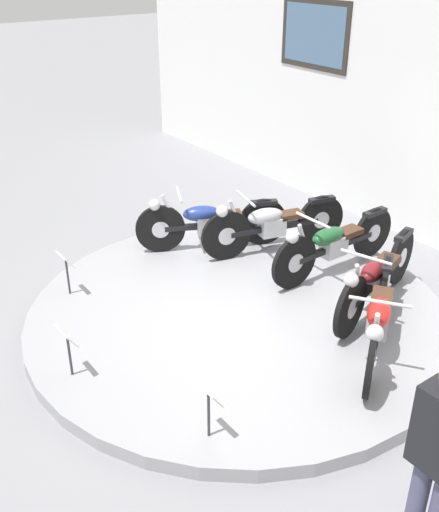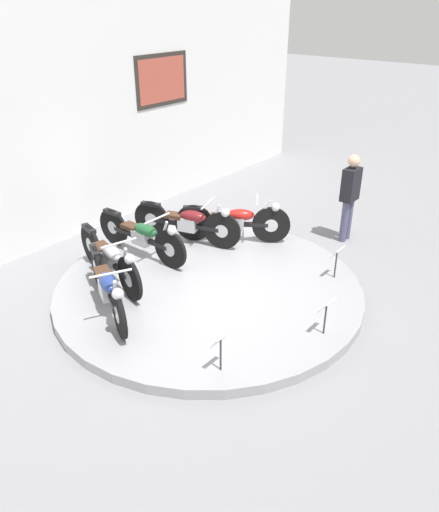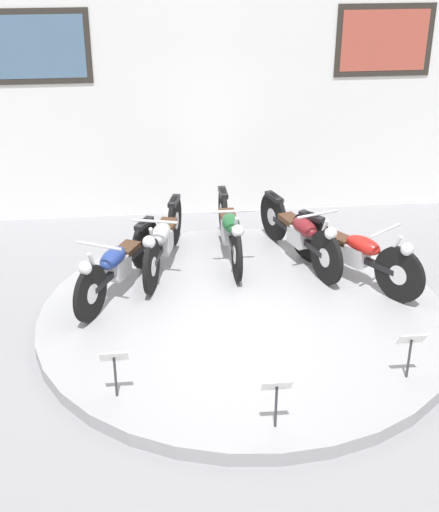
{
  "view_description": "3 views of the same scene",
  "coord_description": "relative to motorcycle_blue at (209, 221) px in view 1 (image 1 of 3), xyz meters",
  "views": [
    {
      "loc": [
        4.4,
        -3.45,
        3.7
      ],
      "look_at": [
        -0.27,
        -0.05,
        0.7
      ],
      "focal_mm": 42.0,
      "sensor_mm": 36.0,
      "label": 1
    },
    {
      "loc": [
        -4.91,
        -4.24,
        4.03
      ],
      "look_at": [
        0.18,
        -0.06,
        0.57
      ],
      "focal_mm": 35.0,
      "sensor_mm": 36.0,
      "label": 2
    },
    {
      "loc": [
        -1.0,
        -6.8,
        4.25
      ],
      "look_at": [
        -0.27,
        0.12,
        0.8
      ],
      "focal_mm": 50.0,
      "sensor_mm": 36.0,
      "label": 3
    }
  ],
  "objects": [
    {
      "name": "info_placard_front_centre",
      "position": [
        1.41,
        -2.56,
        -0.02
      ],
      "size": [
        0.26,
        0.11,
        0.51
      ],
      "color": "#333338",
      "rests_on": "display_platform"
    },
    {
      "name": "motorcycle_blue",
      "position": [
        0.0,
        0.0,
        0.0
      ],
      "size": [
        0.94,
        1.8,
        0.8
      ],
      "color": "black",
      "rests_on": "display_platform"
    },
    {
      "name": "motorcycle_green",
      "position": [
        1.41,
        0.83,
        0.0
      ],
      "size": [
        0.54,
        2.0,
        0.8
      ],
      "color": "black",
      "rests_on": "display_platform"
    },
    {
      "name": "ground_plane",
      "position": [
        1.41,
        -0.6,
        -0.53
      ],
      "size": [
        60.0,
        60.0,
        0.0
      ],
      "primitive_type": "plane",
      "color": "gray"
    },
    {
      "name": "info_placard_front_left",
      "position": [
        0.02,
        -1.97,
        -0.02
      ],
      "size": [
        0.26,
        0.11,
        0.51
      ],
      "color": "#333338",
      "rests_on": "display_platform"
    },
    {
      "name": "display_platform",
      "position": [
        1.41,
        -0.6,
        -0.46
      ],
      "size": [
        4.61,
        4.61,
        0.14
      ],
      "primitive_type": "cylinder",
      "color": "#99999E",
      "rests_on": "ground_plane"
    },
    {
      "name": "motorcycle_red",
      "position": [
        2.82,
        0.0,
        0.01
      ],
      "size": [
        1.21,
        1.67,
        0.81
      ],
      "color": "black",
      "rests_on": "display_platform"
    },
    {
      "name": "info_placard_front_right",
      "position": [
        2.8,
        -1.97,
        -0.02
      ],
      "size": [
        0.26,
        0.11,
        0.51
      ],
      "color": "#333338",
      "rests_on": "display_platform"
    },
    {
      "name": "motorcycle_silver",
      "position": [
        0.54,
        0.61,
        0.01
      ],
      "size": [
        0.64,
        1.96,
        0.81
      ],
      "color": "black",
      "rests_on": "display_platform"
    },
    {
      "name": "motorcycle_maroon",
      "position": [
        2.27,
        0.61,
        0.01
      ],
      "size": [
        0.72,
        1.93,
        0.81
      ],
      "color": "black",
      "rests_on": "display_platform"
    }
  ]
}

